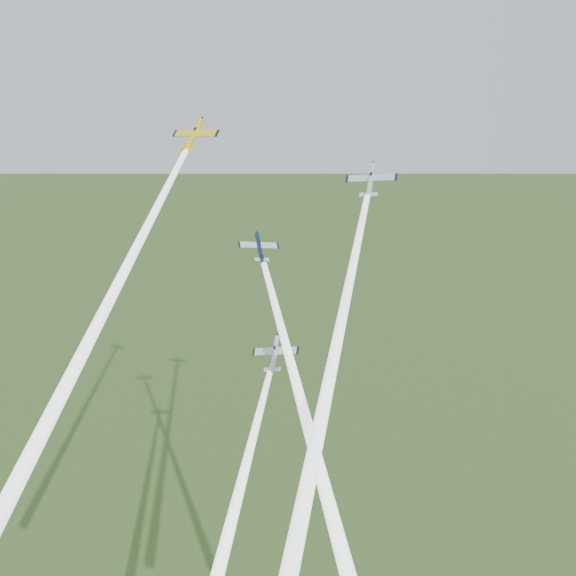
{
  "coord_description": "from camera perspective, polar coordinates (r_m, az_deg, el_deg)",
  "views": [
    {
      "loc": [
        8.47,
        -114.45,
        123.23
      ],
      "look_at": [
        0.0,
        -6.0,
        92.0
      ],
      "focal_mm": 45.0,
      "sensor_mm": 36.0,
      "label": 1
    }
  ],
  "objects": [
    {
      "name": "smoke_trail_yellow",
      "position": [
        103.11,
        -15.89,
        -4.92
      ],
      "size": [
        23.03,
        52.98,
        52.38
      ],
      "primitive_type": null,
      "rotation": [
        -0.82,
        0.0,
        -0.38
      ],
      "color": "white"
    },
    {
      "name": "plane_navy",
      "position": [
        115.03,
        -2.28,
        3.26
      ],
      "size": [
        8.07,
        8.04,
        6.06
      ],
      "primitive_type": null,
      "rotation": [
        0.75,
        0.11,
        0.41
      ],
      "color": "#0E1C3E"
    },
    {
      "name": "smoke_trail_silver_right",
      "position": [
        95.02,
        2.71,
        -9.93
      ],
      "size": [
        14.65,
        53.79,
        51.11
      ],
      "primitive_type": null,
      "rotation": [
        -0.82,
        0.0,
        -0.22
      ],
      "color": "white"
    },
    {
      "name": "plane_silver_right",
      "position": [
        114.44,
        6.55,
        8.49
      ],
      "size": [
        9.07,
        8.48,
        7.05
      ],
      "primitive_type": null,
      "rotation": [
        0.75,
        -0.08,
        -0.22
      ],
      "color": "silver"
    },
    {
      "name": "plane_yellow",
      "position": [
        120.19,
        -7.45,
        11.89
      ],
      "size": [
        10.39,
        9.76,
        6.96
      ],
      "primitive_type": null,
      "rotation": [
        0.75,
        -0.03,
        -0.38
      ],
      "color": "yellow"
    },
    {
      "name": "smoke_trail_navy",
      "position": [
        100.23,
        2.63,
        -14.56
      ],
      "size": [
        23.35,
        48.74,
        48.78
      ],
      "primitive_type": null,
      "rotation": [
        -0.82,
        0.0,
        0.41
      ],
      "color": "white"
    },
    {
      "name": "plane_silver_low",
      "position": [
        115.88,
        -1.06,
        -5.21
      ],
      "size": [
        8.43,
        8.34,
        7.4
      ],
      "primitive_type": null,
      "rotation": [
        0.75,
        -0.16,
        -0.23
      ],
      "color": "silver"
    },
    {
      "name": "smoke_trail_silver_low",
      "position": [
        107.64,
        -4.84,
        -19.09
      ],
      "size": [
        11.69,
        39.32,
        37.32
      ],
      "primitive_type": null,
      "rotation": [
        -0.82,
        0.0,
        -0.23
      ],
      "color": "white"
    }
  ]
}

